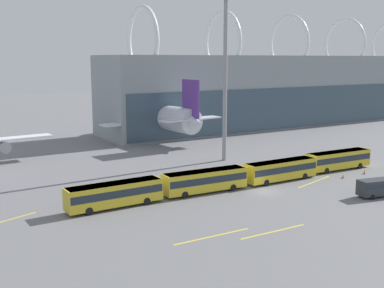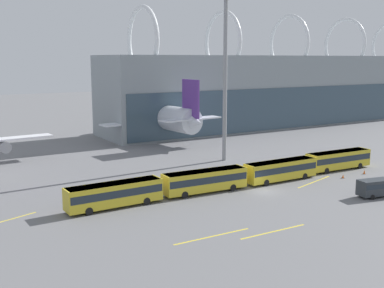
{
  "view_description": "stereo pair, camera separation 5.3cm",
  "coord_description": "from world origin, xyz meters",
  "px_view_note": "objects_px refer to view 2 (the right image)",
  "views": [
    {
      "loc": [
        -44.14,
        -52.36,
        18.94
      ],
      "look_at": [
        -0.36,
        19.52,
        4.0
      ],
      "focal_mm": 45.0,
      "sensor_mm": 36.0,
      "label": 1
    },
    {
      "loc": [
        -44.09,
        -52.39,
        18.94
      ],
      "look_at": [
        -0.36,
        19.52,
        4.0
      ],
      "focal_mm": 45.0,
      "sensor_mm": 36.0,
      "label": 2
    }
  ],
  "objects_px": {
    "service_van_foreground": "(378,186)",
    "traffic_cone_2": "(343,176)",
    "airliner_at_gate_far": "(158,116)",
    "shuttle_bus_0": "(114,193)",
    "shuttle_bus_2": "(281,169)",
    "shuttle_bus_1": "(205,180)",
    "traffic_cone_0": "(364,172)",
    "shuttle_bus_3": "(338,159)",
    "floodlight_mast": "(225,58)"
  },
  "relations": [
    {
      "from": "airliner_at_gate_far",
      "to": "shuttle_bus_0",
      "type": "relative_size",
      "value": 2.7
    },
    {
      "from": "shuttle_bus_3",
      "to": "floodlight_mast",
      "type": "distance_m",
      "value": 26.9
    },
    {
      "from": "shuttle_bus_2",
      "to": "airliner_at_gate_far",
      "type": "bearing_deg",
      "value": 87.68
    },
    {
      "from": "airliner_at_gate_far",
      "to": "service_van_foreground",
      "type": "xyz_separation_m",
      "value": [
        3.88,
        -58.86,
        -4.15
      ]
    },
    {
      "from": "shuttle_bus_0",
      "to": "traffic_cone_0",
      "type": "distance_m",
      "value": 42.88
    },
    {
      "from": "traffic_cone_0",
      "to": "traffic_cone_2",
      "type": "xyz_separation_m",
      "value": [
        -5.25,
        -0.12,
        -0.05
      ]
    },
    {
      "from": "shuttle_bus_1",
      "to": "shuttle_bus_0",
      "type": "bearing_deg",
      "value": -177.98
    },
    {
      "from": "traffic_cone_2",
      "to": "shuttle_bus_0",
      "type": "bearing_deg",
      "value": 172.96
    },
    {
      "from": "airliner_at_gate_far",
      "to": "traffic_cone_2",
      "type": "height_order",
      "value": "airliner_at_gate_far"
    },
    {
      "from": "shuttle_bus_3",
      "to": "traffic_cone_0",
      "type": "xyz_separation_m",
      "value": [
        1.29,
        -4.52,
        -1.54
      ]
    },
    {
      "from": "shuttle_bus_1",
      "to": "floodlight_mast",
      "type": "bearing_deg",
      "value": 50.57
    },
    {
      "from": "airliner_at_gate_far",
      "to": "shuttle_bus_0",
      "type": "height_order",
      "value": "airliner_at_gate_far"
    },
    {
      "from": "floodlight_mast",
      "to": "traffic_cone_2",
      "type": "xyz_separation_m",
      "value": [
        8.37,
        -21.33,
        -18.69
      ]
    },
    {
      "from": "airliner_at_gate_far",
      "to": "shuttle_bus_2",
      "type": "distance_m",
      "value": 45.39
    },
    {
      "from": "shuttle_bus_1",
      "to": "service_van_foreground",
      "type": "distance_m",
      "value": 24.06
    },
    {
      "from": "airliner_at_gate_far",
      "to": "traffic_cone_2",
      "type": "distance_m",
      "value": 50.05
    },
    {
      "from": "airliner_at_gate_far",
      "to": "floodlight_mast",
      "type": "xyz_separation_m",
      "value": [
        -0.31,
        -27.78,
        13.4
      ]
    },
    {
      "from": "floodlight_mast",
      "to": "traffic_cone_2",
      "type": "height_order",
      "value": "floodlight_mast"
    },
    {
      "from": "floodlight_mast",
      "to": "airliner_at_gate_far",
      "type": "bearing_deg",
      "value": 89.36
    },
    {
      "from": "shuttle_bus_2",
      "to": "service_van_foreground",
      "type": "relative_size",
      "value": 2.12
    },
    {
      "from": "shuttle_bus_1",
      "to": "traffic_cone_0",
      "type": "xyz_separation_m",
      "value": [
        28.84,
        -4.35,
        -1.54
      ]
    },
    {
      "from": "shuttle_bus_2",
      "to": "traffic_cone_0",
      "type": "height_order",
      "value": "shuttle_bus_2"
    },
    {
      "from": "shuttle_bus_2",
      "to": "traffic_cone_0",
      "type": "relative_size",
      "value": 17.44
    },
    {
      "from": "service_van_foreground",
      "to": "airliner_at_gate_far",
      "type": "bearing_deg",
      "value": -75.05
    },
    {
      "from": "service_van_foreground",
      "to": "traffic_cone_2",
      "type": "height_order",
      "value": "service_van_foreground"
    },
    {
      "from": "shuttle_bus_3",
      "to": "service_van_foreground",
      "type": "bearing_deg",
      "value": -117.52
    },
    {
      "from": "shuttle_bus_2",
      "to": "shuttle_bus_3",
      "type": "bearing_deg",
      "value": 2.93
    },
    {
      "from": "shuttle_bus_3",
      "to": "shuttle_bus_0",
      "type": "bearing_deg",
      "value": -177.95
    },
    {
      "from": "airliner_at_gate_far",
      "to": "traffic_cone_2",
      "type": "xyz_separation_m",
      "value": [
        8.06,
        -49.11,
        -5.29
      ]
    },
    {
      "from": "shuttle_bus_1",
      "to": "shuttle_bus_2",
      "type": "distance_m",
      "value": 13.79
    },
    {
      "from": "shuttle_bus_0",
      "to": "traffic_cone_2",
      "type": "height_order",
      "value": "shuttle_bus_0"
    },
    {
      "from": "shuttle_bus_1",
      "to": "service_van_foreground",
      "type": "xyz_separation_m",
      "value": [
        19.4,
        -14.22,
        -0.45
      ]
    },
    {
      "from": "shuttle_bus_1",
      "to": "service_van_foreground",
      "type": "bearing_deg",
      "value": -33.61
    },
    {
      "from": "shuttle_bus_0",
      "to": "shuttle_bus_2",
      "type": "distance_m",
      "value": 27.56
    },
    {
      "from": "shuttle_bus_3",
      "to": "shuttle_bus_1",
      "type": "bearing_deg",
      "value": -177.63
    },
    {
      "from": "airliner_at_gate_far",
      "to": "shuttle_bus_3",
      "type": "height_order",
      "value": "airliner_at_gate_far"
    },
    {
      "from": "airliner_at_gate_far",
      "to": "traffic_cone_0",
      "type": "bearing_deg",
      "value": -170.02
    },
    {
      "from": "shuttle_bus_3",
      "to": "traffic_cone_0",
      "type": "distance_m",
      "value": 4.95
    },
    {
      "from": "airliner_at_gate_far",
      "to": "shuttle_bus_1",
      "type": "xyz_separation_m",
      "value": [
        -15.52,
        -44.64,
        -3.7
      ]
    },
    {
      "from": "shuttle_bus_1",
      "to": "traffic_cone_2",
      "type": "height_order",
      "value": "shuttle_bus_1"
    },
    {
      "from": "shuttle_bus_3",
      "to": "traffic_cone_2",
      "type": "height_order",
      "value": "shuttle_bus_3"
    },
    {
      "from": "shuttle_bus_2",
      "to": "floodlight_mast",
      "type": "relative_size",
      "value": 0.42
    },
    {
      "from": "shuttle_bus_3",
      "to": "floodlight_mast",
      "type": "xyz_separation_m",
      "value": [
        -12.34,
        16.69,
        17.1
      ]
    },
    {
      "from": "traffic_cone_0",
      "to": "shuttle_bus_1",
      "type": "bearing_deg",
      "value": 171.42
    },
    {
      "from": "service_van_foreground",
      "to": "traffic_cone_0",
      "type": "height_order",
      "value": "service_van_foreground"
    },
    {
      "from": "airliner_at_gate_far",
      "to": "shuttle_bus_1",
      "type": "relative_size",
      "value": 2.69
    },
    {
      "from": "shuttle_bus_1",
      "to": "shuttle_bus_3",
      "type": "xyz_separation_m",
      "value": [
        27.56,
        0.17,
        0.0
      ]
    },
    {
      "from": "shuttle_bus_2",
      "to": "service_van_foreground",
      "type": "height_order",
      "value": "shuttle_bus_2"
    },
    {
      "from": "shuttle_bus_1",
      "to": "traffic_cone_2",
      "type": "relative_size",
      "value": 20.42
    },
    {
      "from": "traffic_cone_0",
      "to": "floodlight_mast",
      "type": "bearing_deg",
      "value": 122.72
    }
  ]
}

